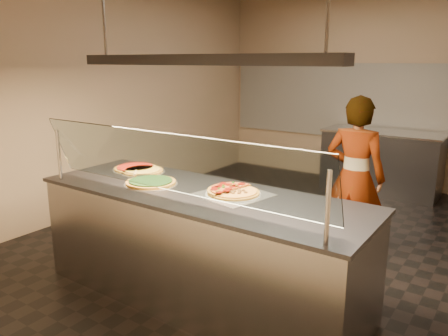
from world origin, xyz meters
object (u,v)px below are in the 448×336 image
Objects in this scene: sneeze_guard at (169,164)px; pizza_spatula at (139,174)px; serving_counter at (200,246)px; pizza_tomato at (136,168)px; pizza_cheese at (143,171)px; heat_lamp_housing at (197,60)px; perforated_tray at (233,194)px; half_pizza_sausage at (244,194)px; pizza_spinach at (151,182)px; worker at (355,177)px; half_pizza_pepperoni at (223,188)px; prep_table at (381,162)px.

sneeze_guard is 0.85m from pizza_spatula.
pizza_tomato is at bearing 166.28° from serving_counter.
serving_counter is 6.89× the size of pizza_cheese.
pizza_tomato is at bearing 166.28° from heat_lamp_housing.
pizza_spatula is (-0.98, -0.04, 0.02)m from perforated_tray.
pizza_cheese is 0.14m from pizza_tomato.
half_pizza_sausage is (0.37, 0.43, -0.27)m from sneeze_guard.
heat_lamp_housing is at bearing -166.71° from half_pizza_sausage.
serving_counter is at bearing 7.08° from pizza_spinach.
sneeze_guard is 1.11× the size of heat_lamp_housing.
worker is at bearing 53.44° from pizza_spinach.
half_pizza_pepperoni is 1.57× the size of pizza_spatula.
worker is at bearing 64.81° from serving_counter.
heat_lamp_housing reaches higher than pizza_spatula.
half_pizza_pepperoni is at bearing 68.06° from worker.
pizza_spinach is 0.27× the size of prep_table.
half_pizza_sausage reaches higher than prep_table.
serving_counter is at bearing 63.71° from worker.
perforated_tray reaches higher than serving_counter.
half_pizza_sausage is 0.96× the size of pizza_spinach.
prep_table is at bearing 84.81° from heat_lamp_housing.
half_pizza_pepperoni is at bearing 68.00° from sneeze_guard.
half_pizza_sausage is 1.53m from worker.
pizza_spatula is 0.12× the size of heat_lamp_housing.
heat_lamp_housing is at bearing 7.08° from pizza_spinach.
serving_counter is at bearing -166.71° from half_pizza_sausage.
sneeze_guard is 5.84× the size of half_pizza_sausage.
half_pizza_pepperoni is 0.89m from pizza_spatula.
heat_lamp_housing is at bearing -161.92° from perforated_tray.
serving_counter is at bearing -13.51° from pizza_cheese.
heat_lamp_housing is (0.95, -0.23, 1.01)m from pizza_tomato.
serving_counter is 1.48m from heat_lamp_housing.
serving_counter is 1.21× the size of heat_lamp_housing.
pizza_spinach is 0.56m from pizza_tomato.
half_pizza_sausage reaches higher than serving_counter.
serving_counter is 6.39× the size of half_pizza_sausage.
half_pizza_pepperoni is at bearing -92.75° from prep_table.
half_pizza_sausage is 1.03× the size of pizza_tomato.
heat_lamp_housing reaches higher than half_pizza_sausage.
pizza_spinach is (-0.47, 0.28, -0.28)m from sneeze_guard.
half_pizza_pepperoni is 1.14m from pizza_tomato.
serving_counter is 6.16× the size of pizza_spinach.
worker is (1.21, 1.63, -0.13)m from pizza_spinach.
pizza_tomato is at bearing 172.68° from half_pizza_pepperoni.
pizza_cheese is at bearing 40.42° from worker.
sneeze_guard reaches higher than half_pizza_pepperoni.
pizza_spinach is (-0.47, -0.06, 0.48)m from serving_counter.
pizza_tomato is 1.53× the size of pizza_spatula.
half_pizza_pepperoni is (0.17, 0.43, -0.26)m from sneeze_guard.
pizza_cheese is (-0.81, 0.54, -0.28)m from sneeze_guard.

